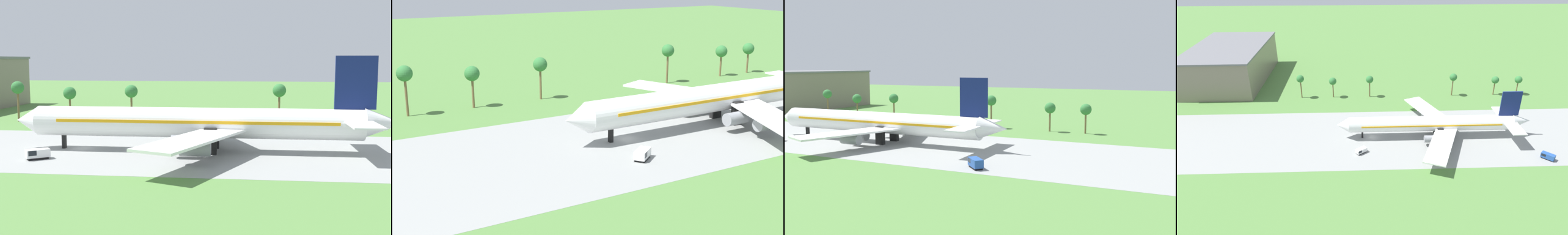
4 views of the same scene
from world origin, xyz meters
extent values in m
plane|color=#517F3D|center=(0.00, 0.00, 0.00)|extent=(600.00, 600.00, 0.00)
cube|color=gray|center=(0.00, 0.00, 0.01)|extent=(320.00, 44.00, 0.02)
cylinder|color=white|center=(22.88, -0.10, 5.59)|extent=(63.43, 5.86, 5.86)
cone|color=white|center=(-11.18, -0.10, 5.59)|extent=(4.69, 5.74, 5.74)
cube|color=#EFA314|center=(22.88, -0.10, 6.03)|extent=(53.92, 5.98, 0.59)
cube|color=white|center=(24.13, -13.60, 4.56)|extent=(17.18, 27.88, 0.44)
cube|color=white|center=(24.13, 13.39, 4.56)|extent=(17.18, 27.88, 0.44)
cylinder|color=gray|center=(21.92, -7.14, 2.85)|extent=(5.27, 2.64, 2.64)
cylinder|color=gray|center=(24.29, -13.00, 2.85)|extent=(5.27, 2.64, 2.64)
cylinder|color=gray|center=(21.92, 6.93, 2.85)|extent=(5.27, 2.64, 2.64)
cylinder|color=gray|center=(24.29, 12.79, 2.85)|extent=(5.27, 2.64, 2.64)
cube|color=black|center=(-3.76, -0.10, 2.50)|extent=(0.70, 0.90, 5.00)
cube|color=black|center=(26.05, -3.33, 2.50)|extent=(2.40, 1.20, 5.00)
cube|color=black|center=(26.05, 3.12, 2.50)|extent=(2.40, 1.20, 5.00)
cube|color=black|center=(-4.35, -11.18, 0.20)|extent=(3.84, 3.51, 0.40)
cube|color=white|center=(-4.35, -11.18, 1.11)|extent=(4.45, 4.04, 1.42)
cube|color=black|center=(-5.24, -11.85, 1.32)|extent=(2.36, 2.49, 0.90)
cylinder|color=brown|center=(61.93, 39.25, 3.56)|extent=(0.56, 0.56, 7.13)
sphere|color=#337538|center=(61.93, 39.25, 7.73)|extent=(3.60, 3.60, 3.60)
cylinder|color=brown|center=(41.03, 39.25, 4.44)|extent=(0.56, 0.56, 8.88)
sphere|color=#337538|center=(41.03, 39.25, 9.48)|extent=(3.60, 3.60, 3.60)
cylinder|color=brown|center=(0.36, 39.25, 4.17)|extent=(0.56, 0.56, 8.34)
sphere|color=#337538|center=(0.36, 39.25, 8.94)|extent=(3.60, 3.60, 3.60)
cylinder|color=brown|center=(-32.82, 39.25, 4.58)|extent=(0.56, 0.56, 9.17)
sphere|color=#337538|center=(-32.82, 39.25, 9.77)|extent=(3.60, 3.60, 3.60)
cylinder|color=brown|center=(-17.43, 39.25, 3.85)|extent=(0.56, 0.56, 7.70)
sphere|color=#337538|center=(-17.43, 39.25, 8.30)|extent=(3.60, 3.60, 3.60)
cylinder|color=brown|center=(73.50, 39.25, 3.56)|extent=(0.56, 0.56, 7.13)
sphere|color=#337538|center=(73.50, 39.25, 7.73)|extent=(3.60, 3.60, 3.60)
camera|label=1|loc=(33.64, -93.71, 17.86)|focal=45.00mm
camera|label=2|loc=(-57.83, -83.54, 31.87)|focal=50.00mm
camera|label=3|loc=(99.28, -99.07, 21.53)|focal=40.00mm
camera|label=4|loc=(-4.44, -117.92, 69.66)|focal=32.00mm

